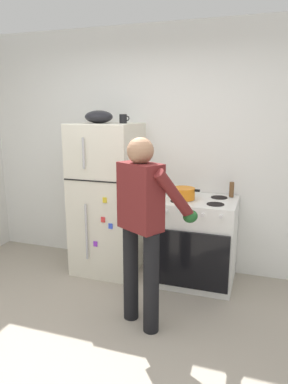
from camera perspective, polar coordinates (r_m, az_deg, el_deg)
The scene contains 9 objects.
ground at distance 2.90m, azimuth -10.14°, elevation -25.60°, with size 8.00×8.00×0.00m, color #9E9384.
kitchen_wall_back at distance 4.10m, azimuth 2.31°, elevation 6.70°, with size 6.00×0.10×2.70m, color white.
refrigerator at distance 4.01m, azimuth -5.85°, elevation -1.06°, with size 0.68×0.72×1.66m.
stove_range at distance 3.82m, azimuth 8.59°, elevation -7.85°, with size 0.76×0.67×0.91m.
person_cook at distance 2.89m, azimuth -0.03°, elevation -4.03°, with size 0.65×0.69×1.60m.
red_pot at distance 3.66m, azimuth 6.29°, elevation -0.22°, with size 0.34×0.24×0.12m.
coffee_mug at distance 3.86m, azimuth -3.32°, elevation 11.63°, with size 0.11×0.08×0.10m.
pepper_mill at distance 3.83m, azimuth 13.85°, elevation 0.39°, with size 0.05×0.05×0.16m, color brown.
mixing_bowl at distance 3.92m, azimuth -7.24°, elevation 11.86°, with size 0.30×0.30×0.13m, color black.
Camera 1 is at (1.15, -1.96, 1.81)m, focal length 33.32 mm.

